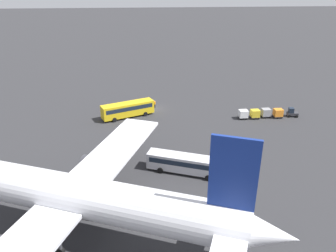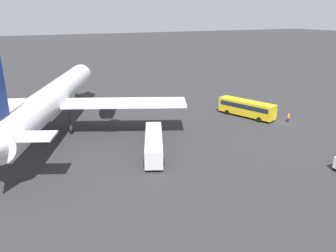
# 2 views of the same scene
# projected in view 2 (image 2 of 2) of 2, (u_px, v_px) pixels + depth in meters

# --- Properties ---
(ground_plane) EXTENTS (600.00, 600.00, 0.00)m
(ground_plane) POSITION_uv_depth(u_px,v_px,m) (286.00, 123.00, 64.55)
(ground_plane) COLOR #2D2D30
(airplane) EXTENTS (51.93, 45.79, 16.23)m
(airplane) POSITION_uv_depth(u_px,v_px,m) (53.00, 99.00, 58.14)
(airplane) COLOR silver
(airplane) RESTS_ON ground
(shuttle_bus_near) EXTENTS (12.14, 7.10, 3.37)m
(shuttle_bus_near) POSITION_uv_depth(u_px,v_px,m) (247.00, 107.00, 67.61)
(shuttle_bus_near) COLOR gold
(shuttle_bus_near) RESTS_ON ground
(shuttle_bus_far) EXTENTS (12.76, 7.06, 3.09)m
(shuttle_bus_far) POSITION_uv_depth(u_px,v_px,m) (154.00, 143.00, 49.62)
(shuttle_bus_far) COLOR silver
(shuttle_bus_far) RESTS_ON ground
(worker_person) EXTENTS (0.38, 0.38, 1.74)m
(worker_person) POSITION_uv_depth(u_px,v_px,m) (288.00, 118.00, 64.55)
(worker_person) COLOR #1E1E2D
(worker_person) RESTS_ON ground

